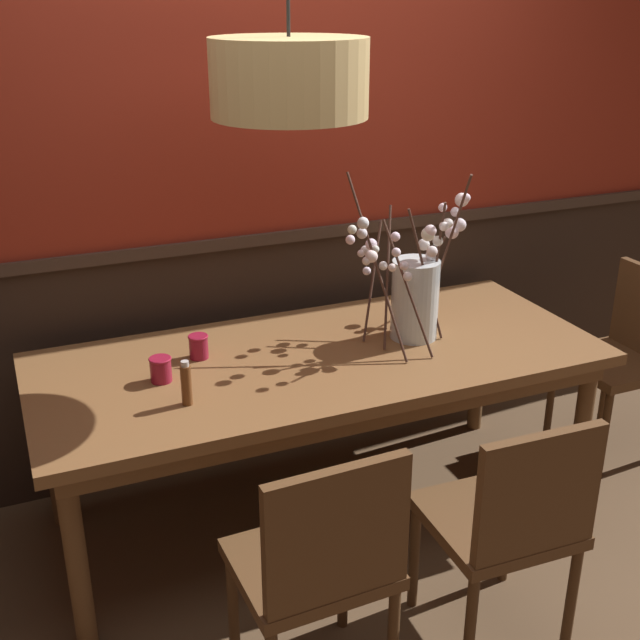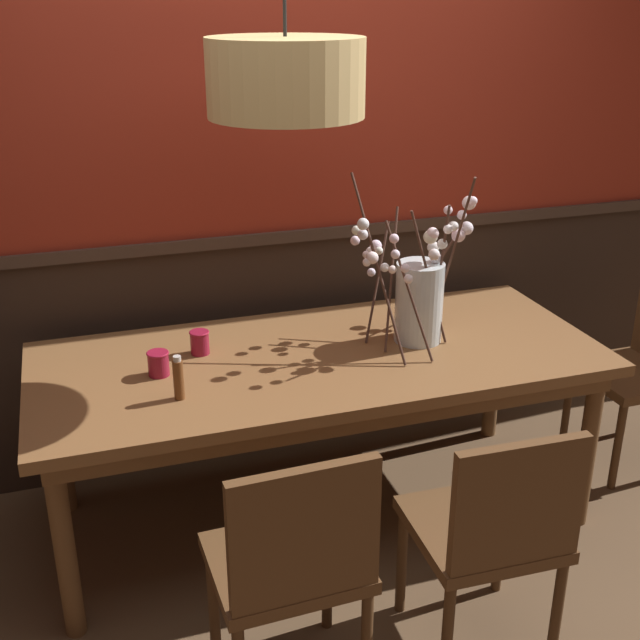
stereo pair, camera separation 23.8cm
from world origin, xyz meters
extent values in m
plane|color=brown|center=(0.00, 0.00, 0.00)|extent=(24.00, 24.00, 0.00)
cube|color=#2D2119|center=(0.00, 0.63, 0.52)|extent=(5.96, 0.12, 1.03)
cube|color=#3E2E24|center=(0.00, 0.62, 1.05)|extent=(5.96, 0.14, 0.05)
cube|color=maroon|center=(0.00, 0.63, 1.96)|extent=(5.96, 0.12, 1.85)
cube|color=brown|center=(0.00, 0.00, 0.72)|extent=(2.18, 0.93, 0.04)
cube|color=brown|center=(0.00, 0.00, 0.66)|extent=(2.07, 0.82, 0.08)
cylinder|color=brown|center=(-1.00, -0.37, 0.35)|extent=(0.07, 0.07, 0.70)
cylinder|color=brown|center=(1.00, -0.37, 0.35)|extent=(0.07, 0.07, 0.70)
cylinder|color=brown|center=(-1.00, 0.37, 0.35)|extent=(0.07, 0.07, 0.70)
cylinder|color=brown|center=(1.00, 0.37, 0.35)|extent=(0.07, 0.07, 0.70)
cube|color=brown|center=(1.46, -0.02, 0.44)|extent=(0.40, 0.44, 0.04)
cylinder|color=#492F1A|center=(1.29, -0.21, 0.21)|extent=(0.04, 0.04, 0.42)
cylinder|color=#492F1A|center=(1.29, 0.16, 0.21)|extent=(0.04, 0.04, 0.42)
cylinder|color=#492F1A|center=(1.62, 0.16, 0.21)|extent=(0.04, 0.04, 0.42)
cube|color=brown|center=(-0.36, -0.79, 0.45)|extent=(0.46, 0.42, 0.04)
cube|color=brown|center=(-0.36, -0.97, 0.68)|extent=(0.43, 0.05, 0.42)
cylinder|color=#492F1A|center=(-0.56, -0.62, 0.22)|extent=(0.04, 0.04, 0.43)
cylinder|color=#492F1A|center=(-0.17, -0.61, 0.22)|extent=(0.04, 0.04, 0.43)
cube|color=brown|center=(0.32, 0.78, 0.47)|extent=(0.46, 0.43, 0.04)
cube|color=brown|center=(0.31, 0.97, 0.74)|extent=(0.42, 0.05, 0.50)
cylinder|color=#492F1A|center=(0.52, 0.62, 0.22)|extent=(0.04, 0.04, 0.44)
cylinder|color=#492F1A|center=(0.13, 0.60, 0.22)|extent=(0.04, 0.04, 0.44)
cylinder|color=#492F1A|center=(0.50, 0.97, 0.22)|extent=(0.04, 0.04, 0.44)
cylinder|color=#492F1A|center=(0.12, 0.95, 0.22)|extent=(0.04, 0.04, 0.44)
cube|color=brown|center=(0.28, -0.81, 0.44)|extent=(0.45, 0.45, 0.04)
cube|color=brown|center=(0.27, -1.01, 0.67)|extent=(0.42, 0.05, 0.41)
cylinder|color=#492F1A|center=(0.10, -0.62, 0.21)|extent=(0.04, 0.04, 0.42)
cylinder|color=#492F1A|center=(0.47, -0.63, 0.21)|extent=(0.04, 0.04, 0.42)
cylinder|color=#492F1A|center=(0.08, -0.99, 0.21)|extent=(0.04, 0.04, 0.42)
cylinder|color=#492F1A|center=(0.46, -1.00, 0.21)|extent=(0.04, 0.04, 0.42)
cylinder|color=silver|center=(0.41, 0.01, 0.90)|extent=(0.19, 0.19, 0.32)
cylinder|color=silver|center=(0.41, 0.01, 0.78)|extent=(0.17, 0.17, 0.07)
cylinder|color=#472D23|center=(0.31, 0.05, 1.00)|extent=(0.15, 0.26, 0.51)
sphere|color=white|center=(0.27, 0.11, 1.12)|extent=(0.05, 0.05, 0.05)
sphere|color=white|center=(0.19, 0.13, 1.18)|extent=(0.04, 0.04, 0.04)
sphere|color=white|center=(0.26, 0.07, 1.11)|extent=(0.03, 0.03, 0.03)
cylinder|color=#472D23|center=(0.28, 0.13, 0.96)|extent=(0.17, 0.20, 0.44)
sphere|color=white|center=(0.26, 0.16, 1.08)|extent=(0.04, 0.04, 0.04)
sphere|color=silver|center=(0.24, 0.16, 1.07)|extent=(0.03, 0.03, 0.03)
sphere|color=white|center=(0.25, 0.12, 1.01)|extent=(0.03, 0.03, 0.03)
sphere|color=white|center=(0.20, 0.16, 1.13)|extent=(0.04, 0.04, 0.04)
cylinder|color=#472D23|center=(0.55, 0.02, 1.08)|extent=(0.02, 0.30, 0.68)
sphere|color=white|center=(0.57, 0.02, 1.16)|extent=(0.05, 0.05, 0.05)
sphere|color=white|center=(0.58, 0.01, 1.24)|extent=(0.04, 0.04, 0.04)
sphere|color=white|center=(0.60, 0.02, 1.19)|extent=(0.05, 0.05, 0.05)
sphere|color=white|center=(0.61, 0.03, 1.28)|extent=(0.05, 0.05, 0.05)
sphere|color=white|center=(0.61, -0.01, 1.30)|extent=(0.04, 0.04, 0.04)
cylinder|color=#472D23|center=(0.42, -0.05, 1.02)|extent=(0.17, 0.03, 0.54)
sphere|color=white|center=(0.44, -0.06, 1.05)|extent=(0.03, 0.03, 0.03)
sphere|color=white|center=(0.40, -0.09, 1.20)|extent=(0.05, 0.05, 0.05)
sphere|color=white|center=(0.40, -0.10, 1.22)|extent=(0.05, 0.05, 0.05)
sphere|color=white|center=(0.41, -0.01, 1.00)|extent=(0.05, 0.05, 0.05)
sphere|color=white|center=(0.40, -0.12, 1.14)|extent=(0.04, 0.04, 0.04)
cylinder|color=#472D23|center=(0.50, 0.14, 0.93)|extent=(0.19, 0.10, 0.37)
sphere|color=white|center=(0.52, 0.14, 0.92)|extent=(0.03, 0.03, 0.03)
sphere|color=white|center=(0.55, 0.16, 1.00)|extent=(0.05, 0.05, 0.05)
sphere|color=white|center=(0.48, 0.15, 0.98)|extent=(0.03, 0.03, 0.03)
sphere|color=white|center=(0.56, 0.22, 1.05)|extent=(0.05, 0.05, 0.05)
cylinder|color=#472D23|center=(0.32, -0.09, 1.00)|extent=(0.13, 0.24, 0.50)
sphere|color=white|center=(0.24, -0.11, 1.09)|extent=(0.03, 0.03, 0.03)
sphere|color=white|center=(0.30, -0.10, 1.09)|extent=(0.03, 0.03, 0.03)
sphere|color=white|center=(0.22, -0.16, 1.23)|extent=(0.03, 0.03, 0.03)
sphere|color=white|center=(0.23, -0.15, 1.17)|extent=(0.03, 0.03, 0.03)
sphere|color=white|center=(0.31, -0.11, 1.05)|extent=(0.03, 0.03, 0.03)
cylinder|color=#472D23|center=(0.22, -0.03, 1.08)|extent=(0.11, 0.36, 0.66)
sphere|color=white|center=(0.15, -0.03, 1.21)|extent=(0.04, 0.04, 0.04)
sphere|color=white|center=(0.17, -0.05, 1.11)|extent=(0.03, 0.03, 0.03)
sphere|color=white|center=(0.14, -0.06, 1.26)|extent=(0.04, 0.04, 0.04)
sphere|color=white|center=(0.24, -0.04, 1.08)|extent=(0.03, 0.03, 0.03)
sphere|color=white|center=(0.19, -0.05, 1.13)|extent=(0.05, 0.05, 0.05)
cylinder|color=#472D23|center=(0.48, -0.02, 1.03)|extent=(0.02, 0.09, 0.56)
sphere|color=white|center=(0.51, -0.01, 1.27)|extent=(0.03, 0.03, 0.03)
sphere|color=white|center=(0.48, -0.03, 1.15)|extent=(0.04, 0.04, 0.04)
sphere|color=white|center=(0.49, -0.06, 1.21)|extent=(0.04, 0.04, 0.04)
sphere|color=white|center=(0.44, -0.01, 1.01)|extent=(0.04, 0.04, 0.04)
sphere|color=white|center=(0.52, -0.02, 1.21)|extent=(0.04, 0.04, 0.04)
sphere|color=white|center=(0.47, 0.00, 1.08)|extent=(0.05, 0.05, 0.05)
cylinder|color=maroon|center=(-0.61, 0.01, 0.79)|extent=(0.08, 0.08, 0.09)
torus|color=#A81B37|center=(-0.61, 0.01, 0.83)|extent=(0.08, 0.08, 0.01)
cylinder|color=silver|center=(-0.61, 0.01, 0.77)|extent=(0.05, 0.05, 0.05)
cylinder|color=maroon|center=(-0.44, 0.15, 0.79)|extent=(0.07, 0.07, 0.09)
torus|color=#A81B37|center=(-0.44, 0.15, 0.83)|extent=(0.08, 0.08, 0.01)
cylinder|color=silver|center=(-0.44, 0.15, 0.78)|extent=(0.05, 0.05, 0.05)
cylinder|color=brown|center=(-0.57, -0.20, 0.81)|extent=(0.04, 0.04, 0.14)
cylinder|color=beige|center=(-0.57, -0.20, 0.89)|extent=(0.03, 0.03, 0.02)
cylinder|color=tan|center=(-0.14, -0.09, 1.78)|extent=(0.51, 0.51, 0.25)
sphere|color=#F9EAB7|center=(-0.14, -0.09, 1.74)|extent=(0.14, 0.14, 0.14)
camera|label=1|loc=(-1.09, -2.58, 2.04)|focal=44.99mm
camera|label=2|loc=(-0.87, -2.67, 2.04)|focal=44.99mm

